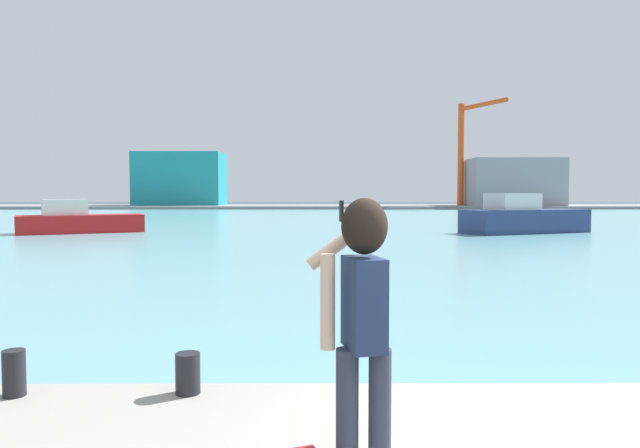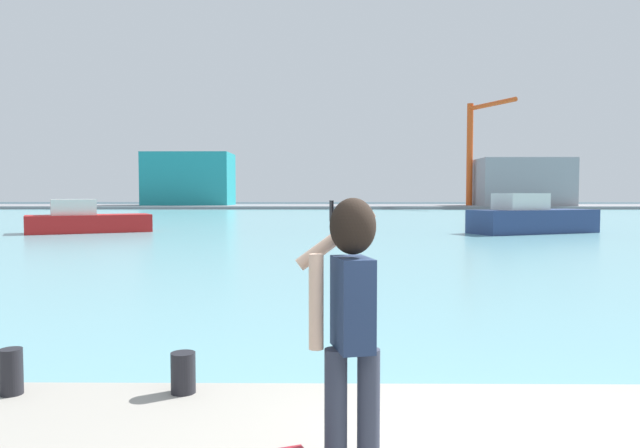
# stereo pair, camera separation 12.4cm
# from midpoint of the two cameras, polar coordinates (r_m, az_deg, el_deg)

# --- Properties ---
(ground_plane) EXTENTS (220.00, 220.00, 0.00)m
(ground_plane) POSITION_cam_midpoint_polar(r_m,az_deg,el_deg) (53.33, 1.96, 0.50)
(ground_plane) COLOR #334751
(harbor_water) EXTENTS (140.00, 100.00, 0.02)m
(harbor_water) POSITION_cam_midpoint_polar(r_m,az_deg,el_deg) (55.32, 1.91, 0.60)
(harbor_water) COLOR #6BA8B2
(harbor_water) RESTS_ON ground_plane
(far_shore_dock) EXTENTS (140.00, 20.00, 0.47)m
(far_shore_dock) POSITION_cam_midpoint_polar(r_m,az_deg,el_deg) (95.29, 1.35, 1.75)
(far_shore_dock) COLOR gray
(far_shore_dock) RESTS_ON ground_plane
(person_photographer) EXTENTS (0.53, 0.54, 1.74)m
(person_photographer) POSITION_cam_midpoint_polar(r_m,az_deg,el_deg) (3.53, 4.04, -8.41)
(person_photographer) COLOR #2D3342
(person_photographer) RESTS_ON quay_promenade
(harbor_bollard) EXTENTS (0.22, 0.22, 0.36)m
(harbor_bollard) POSITION_cam_midpoint_polar(r_m,az_deg,el_deg) (5.38, -12.75, -14.19)
(harbor_bollard) COLOR black
(harbor_bollard) RESTS_ON quay_promenade
(harbor_bollard_2) EXTENTS (0.19, 0.19, 0.40)m
(harbor_bollard_2) POSITION_cam_midpoint_polar(r_m,az_deg,el_deg) (5.85, -27.73, -12.83)
(harbor_bollard_2) COLOR black
(harbor_bollard_2) RESTS_ON quay_promenade
(boat_moored) EXTENTS (7.31, 5.29, 1.99)m
(boat_moored) POSITION_cam_midpoint_polar(r_m,az_deg,el_deg) (37.04, -22.06, 0.32)
(boat_moored) COLOR #B21919
(boat_moored) RESTS_ON harbor_water
(boat_moored_2) EXTENTS (8.14, 5.28, 2.34)m
(boat_moored_2) POSITION_cam_midpoint_polar(r_m,az_deg,el_deg) (36.06, 20.30, 0.54)
(boat_moored_2) COLOR navy
(boat_moored_2) RESTS_ON harbor_water
(warehouse_left) EXTENTS (14.04, 8.96, 8.62)m
(warehouse_left) POSITION_cam_midpoint_polar(r_m,az_deg,el_deg) (98.51, -12.79, 4.36)
(warehouse_left) COLOR teal
(warehouse_left) RESTS_ON far_shore_dock
(warehouse_right) EXTENTS (14.08, 9.73, 7.38)m
(warehouse_right) POSITION_cam_midpoint_polar(r_m,az_deg,el_deg) (96.79, 19.35, 3.92)
(warehouse_right) COLOR gray
(warehouse_right) RESTS_ON far_shore_dock
(port_crane) EXTENTS (5.05, 9.89, 16.33)m
(port_crane) POSITION_cam_midpoint_polar(r_m,az_deg,el_deg) (95.42, 15.12, 7.73)
(port_crane) COLOR #D84C19
(port_crane) RESTS_ON far_shore_dock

